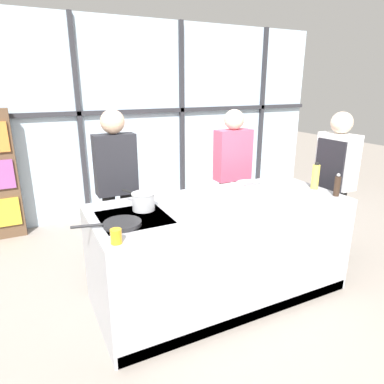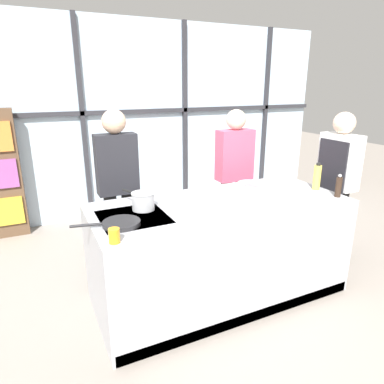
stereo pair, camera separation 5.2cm
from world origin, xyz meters
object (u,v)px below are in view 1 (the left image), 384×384
Objects in this scene: spectator_far_left at (117,181)px; saucepan at (143,201)px; juice_glass_near at (116,236)px; oil_bottle at (315,177)px; white_plate at (249,183)px; pepper_grinder at (337,186)px; chef at (334,177)px; spectator_center_left at (232,170)px; mixing_bowl at (253,187)px; frying_pan at (121,224)px.

spectator_far_left reaches higher than saucepan.
juice_glass_near is at bearing 75.22° from spectator_far_left.
juice_glass_near is at bearing -171.02° from oil_bottle.
white_plate is 2.59× the size of juice_glass_near.
pepper_grinder is at bearing -87.80° from oil_bottle.
oil_bottle is at bearing 92.20° from pepper_grinder.
saucepan is 1.31× the size of white_plate.
chef is at bearing -13.44° from white_plate.
oil_bottle is 2.11m from juice_glass_near.
white_plate is (-0.14, -0.53, -0.01)m from spectator_center_left.
spectator_center_left is (-0.84, 0.77, 0.01)m from chef.
spectator_far_left is (-2.24, 0.77, 0.04)m from chef.
spectator_far_left is at bearing 148.09° from mixing_bowl.
spectator_far_left is 7.80× the size of pepper_grinder.
oil_bottle is at bearing 111.59° from chef.
spectator_center_left is at bearing 36.65° from juice_glass_near.
oil_bottle reaches higher than frying_pan.
oil_bottle reaches higher than juice_glass_near.
oil_bottle is at bearing -22.63° from mixing_bowl.
saucepan is at bearing 91.62° from spectator_far_left.
oil_bottle is (0.34, -0.97, 0.11)m from spectator_center_left.
spectator_center_left is at bearing 72.38° from mixing_bowl.
chef is at bearing 5.91° from frying_pan.
oil_bottle is (-0.50, -0.20, 0.12)m from chef.
mixing_bowl is at bearing 20.61° from juice_glass_near.
spectator_far_left reaches higher than mixing_bowl.
white_plate is at bearing 65.17° from mixing_bowl.
chef is 0.68m from pepper_grinder.
saucepan is at bearing 90.18° from chef.
chef is at bearing 21.59° from oil_bottle.
mixing_bowl reaches higher than white_plate.
frying_pan is (-1.64, -1.02, 0.00)m from spectator_center_left.
spectator_far_left is 1.37m from white_plate.
spectator_far_left reaches higher than chef.
saucepan is at bearing 55.08° from juice_glass_near.
white_plate is at bearing 125.33° from pepper_grinder.
frying_pan is 1.86× the size of oil_bottle.
spectator_center_left reaches higher than oil_bottle.
white_plate is at bearing 76.56° from chef.
saucepan is at bearing -177.65° from mixing_bowl.
pepper_grinder is 2.10m from juice_glass_near.
spectator_center_left is (1.40, 0.00, -0.04)m from spectator_far_left.
spectator_center_left is 4.86× the size of saucepan.
frying_pan is 1.92× the size of mixing_bowl.
white_plate is at bearing 11.09° from saucepan.
spectator_far_left is 4.99× the size of saucepan.
frying_pan is (-2.48, -0.26, 0.01)m from chef.
spectator_center_left is 7.60× the size of pepper_grinder.
juice_glass_near is (-0.36, -0.52, -0.03)m from saucepan.
frying_pan is at bearing -161.78° from white_plate.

